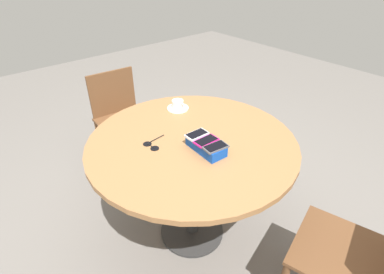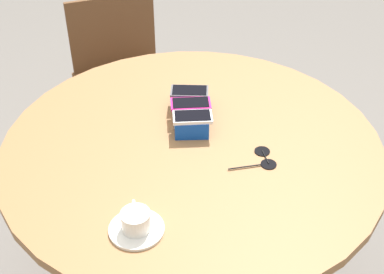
# 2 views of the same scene
# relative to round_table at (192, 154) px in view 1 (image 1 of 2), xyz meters

# --- Properties ---
(ground_plane) EXTENTS (8.00, 8.00, 0.00)m
(ground_plane) POSITION_rel_round_table_xyz_m (0.00, 0.00, -0.65)
(ground_plane) COLOR slate
(round_table) EXTENTS (1.15, 1.15, 0.75)m
(round_table) POSITION_rel_round_table_xyz_m (0.00, 0.00, 0.00)
(round_table) COLOR #2D2D2D
(round_table) RESTS_ON ground_plane
(phone_box) EXTENTS (0.23, 0.12, 0.05)m
(phone_box) POSITION_rel_round_table_xyz_m (-0.12, 0.01, 0.12)
(phone_box) COLOR #0F42AD
(phone_box) RESTS_ON round_table
(phone_gray) EXTENTS (0.08, 0.13, 0.01)m
(phone_gray) POSITION_rel_round_table_xyz_m (-0.19, 0.01, 0.16)
(phone_gray) COLOR #515156
(phone_gray) RESTS_ON phone_box
(phone_magenta) EXTENTS (0.07, 0.13, 0.01)m
(phone_magenta) POSITION_rel_round_table_xyz_m (-0.12, 0.01, 0.16)
(phone_magenta) COLOR #D11975
(phone_magenta) RESTS_ON phone_box
(phone_white) EXTENTS (0.07, 0.12, 0.01)m
(phone_white) POSITION_rel_round_table_xyz_m (-0.05, 0.01, 0.16)
(phone_white) COLOR silver
(phone_white) RESTS_ON phone_box
(saucer) EXTENTS (0.14, 0.14, 0.01)m
(saucer) POSITION_rel_round_table_xyz_m (0.34, -0.17, 0.10)
(saucer) COLOR white
(saucer) RESTS_ON round_table
(coffee_cup) EXTENTS (0.10, 0.07, 0.05)m
(coffee_cup) POSITION_rel_round_table_xyz_m (0.34, -0.17, 0.13)
(coffee_cup) COLOR white
(coffee_cup) RESTS_ON saucer
(sunglasses) EXTENTS (0.11, 0.14, 0.01)m
(sunglasses) POSITION_rel_round_table_xyz_m (0.10, 0.20, 0.10)
(sunglasses) COLOR black
(sunglasses) RESTS_ON round_table
(chair_near_window) EXTENTS (0.44, 0.44, 0.80)m
(chair_near_window) POSITION_rel_round_table_xyz_m (0.99, -0.08, -0.22)
(chair_near_window) COLOR brown
(chair_near_window) RESTS_ON ground_plane
(chair_far_side) EXTENTS (0.52, 0.52, 0.80)m
(chair_far_side) POSITION_rel_round_table_xyz_m (-0.89, -0.24, -0.22)
(chair_far_side) COLOR brown
(chair_far_side) RESTS_ON ground_plane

